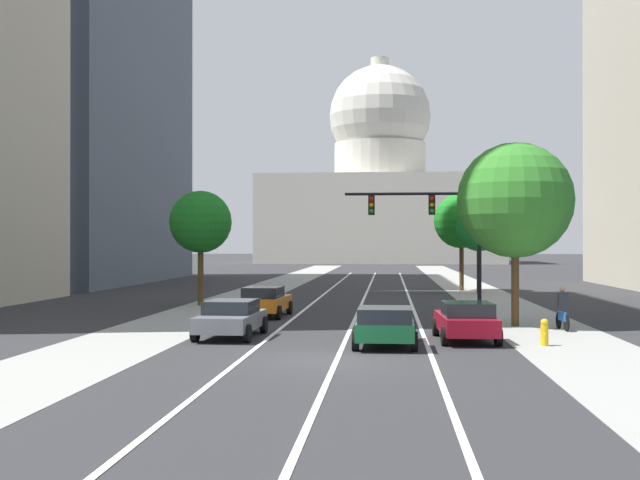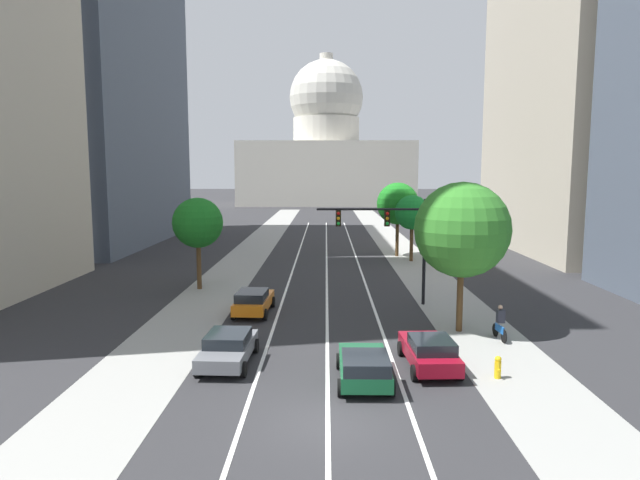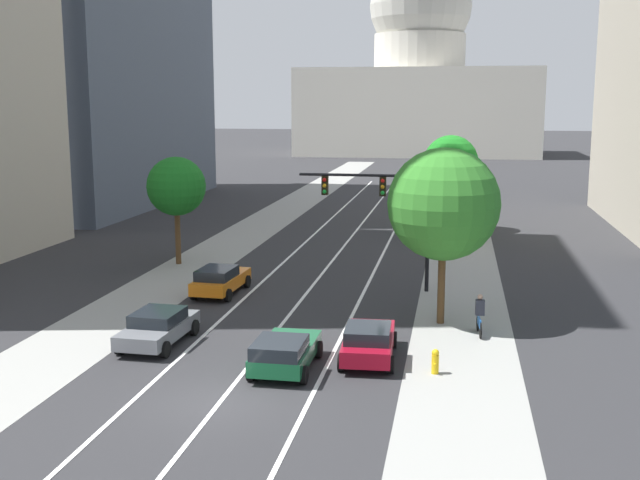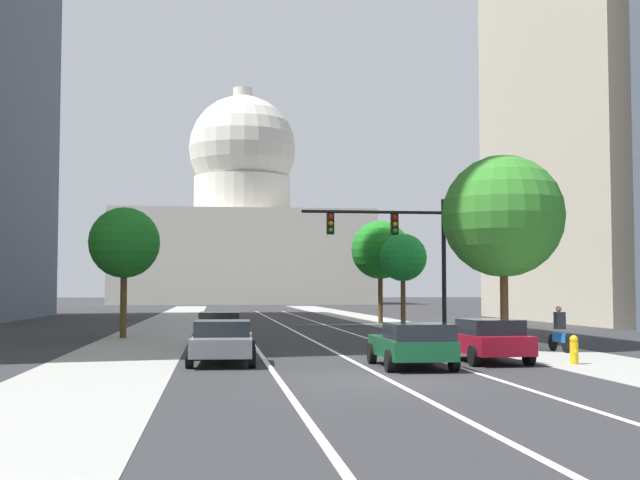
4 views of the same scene
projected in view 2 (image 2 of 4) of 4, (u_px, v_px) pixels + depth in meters
name	position (u px, v px, depth m)	size (l,w,h in m)	color
ground_plane	(326.00, 249.00, 57.64)	(400.00, 400.00, 0.00)	#2B2B2D
sidewalk_left	(247.00, 256.00, 52.76)	(4.15, 130.00, 0.01)	gray
sidewalk_right	(407.00, 257.00, 52.60)	(4.15, 130.00, 0.01)	gray
lane_stripe_left	(291.00, 276.00, 42.79)	(0.16, 90.00, 0.01)	white
lane_stripe_center	(327.00, 276.00, 42.76)	(0.16, 90.00, 0.01)	white
lane_stripe_right	(363.00, 276.00, 42.73)	(0.16, 90.00, 0.01)	white
office_tower_far_left	(74.00, 43.00, 60.91)	(18.17, 30.57, 44.43)	#4C5666
capitol_building	(326.00, 151.00, 135.76)	(41.75, 23.24, 36.36)	beige
car_crimson	(429.00, 351.00, 22.75)	(2.15, 4.44, 1.39)	maroon
car_gray	(228.00, 347.00, 23.27)	(2.21, 4.47, 1.36)	slate
car_orange	(253.00, 301.00, 31.46)	(2.14, 4.45, 1.43)	orange
car_green	(364.00, 366.00, 21.03)	(2.10, 4.16, 1.36)	#14512D
traffic_signal_mast	(391.00, 231.00, 33.25)	(6.64, 0.39, 6.47)	black
fire_hydrant	(498.00, 367.00, 21.65)	(0.26, 0.35, 0.91)	yellow
cyclist	(500.00, 323.00, 26.57)	(0.38, 1.70, 1.72)	black
street_tree_mid_right	(462.00, 230.00, 27.50)	(4.79, 4.79, 7.61)	#51381E
street_tree_far_right	(398.00, 204.00, 52.37)	(4.00, 4.00, 7.07)	#51381E
street_tree_mid_left	(198.00, 223.00, 37.64)	(3.44, 3.44, 6.34)	#51381E
street_tree_near_right	(412.00, 213.00, 49.55)	(3.12, 3.12, 6.01)	#51381E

